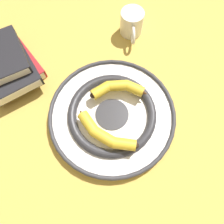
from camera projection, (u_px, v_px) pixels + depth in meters
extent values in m
plane|color=gold|center=(108.00, 123.00, 0.64)|extent=(2.80, 2.80, 0.00)
cylinder|color=white|center=(112.00, 116.00, 0.64)|extent=(0.36, 0.36, 0.02)
torus|color=#2D2D33|center=(112.00, 114.00, 0.62)|extent=(0.26, 0.26, 0.03)
cylinder|color=#2D2D33|center=(112.00, 114.00, 0.63)|extent=(0.10, 0.10, 0.00)
torus|color=#333338|center=(112.00, 114.00, 0.63)|extent=(0.37, 0.37, 0.01)
cylinder|color=gold|center=(88.00, 122.00, 0.59)|extent=(0.05, 0.07, 0.03)
cylinder|color=gold|center=(104.00, 137.00, 0.57)|extent=(0.06, 0.06, 0.03)
cylinder|color=gold|center=(124.00, 144.00, 0.56)|extent=(0.07, 0.05, 0.03)
sphere|color=gold|center=(94.00, 131.00, 0.58)|extent=(0.03, 0.03, 0.03)
sphere|color=gold|center=(113.00, 143.00, 0.57)|extent=(0.03, 0.03, 0.03)
cone|color=#472D19|center=(82.00, 114.00, 0.59)|extent=(0.03, 0.03, 0.02)
sphere|color=black|center=(136.00, 146.00, 0.56)|extent=(0.02, 0.02, 0.02)
cylinder|color=gold|center=(135.00, 89.00, 0.62)|extent=(0.06, 0.06, 0.03)
cylinder|color=gold|center=(117.00, 86.00, 0.63)|extent=(0.06, 0.04, 0.03)
cylinder|color=gold|center=(101.00, 91.00, 0.62)|extent=(0.06, 0.05, 0.03)
sphere|color=gold|center=(126.00, 85.00, 0.63)|extent=(0.03, 0.03, 0.03)
sphere|color=gold|center=(108.00, 86.00, 0.63)|extent=(0.03, 0.03, 0.03)
cone|color=#472D19|center=(143.00, 92.00, 0.62)|extent=(0.04, 0.03, 0.02)
sphere|color=black|center=(93.00, 95.00, 0.62)|extent=(0.02, 0.02, 0.02)
cube|color=#AD2328|center=(13.00, 68.00, 0.69)|extent=(0.20, 0.21, 0.03)
cube|color=white|center=(14.00, 69.00, 0.69)|extent=(0.19, 0.20, 0.03)
cube|color=black|center=(6.00, 66.00, 0.65)|extent=(0.21, 0.24, 0.04)
cube|color=white|center=(7.00, 68.00, 0.65)|extent=(0.19, 0.23, 0.03)
cube|color=black|center=(0.00, 57.00, 0.63)|extent=(0.17, 0.19, 0.03)
cube|color=white|center=(1.00, 58.00, 0.62)|extent=(0.16, 0.18, 0.02)
cylinder|color=white|center=(132.00, 22.00, 0.73)|extent=(0.08, 0.08, 0.08)
cylinder|color=#331C0F|center=(132.00, 15.00, 0.70)|extent=(0.06, 0.06, 0.00)
torus|color=white|center=(133.00, 36.00, 0.71)|extent=(0.02, 0.06, 0.06)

